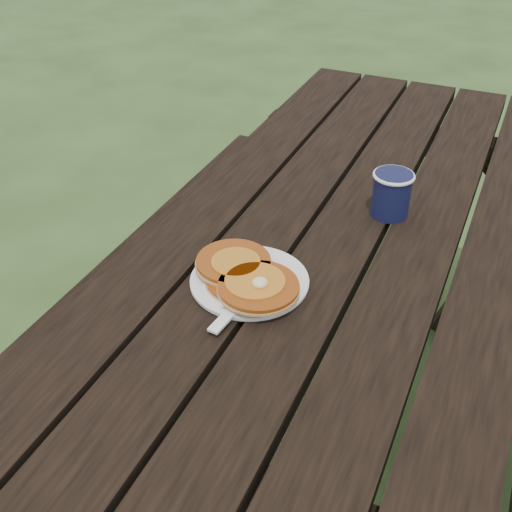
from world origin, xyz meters
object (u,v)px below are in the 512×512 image
at_px(coffee_cup, 392,192).
at_px(plate, 250,282).
at_px(picnic_table, 335,356).
at_px(pancake_stack, 246,277).

bearing_deg(coffee_cup, plate, -116.67).
bearing_deg(plate, picnic_table, 68.18).
bearing_deg(picnic_table, plate, -111.82).
bearing_deg(pancake_stack, picnic_table, 68.84).
height_order(pancake_stack, coffee_cup, coffee_cup).
xyz_separation_m(picnic_table, plate, (-0.11, -0.27, 0.39)).
relative_size(plate, pancake_stack, 0.99).
distance_m(plate, coffee_cup, 0.39).
bearing_deg(picnic_table, coffee_cup, 49.66).
relative_size(picnic_table, pancake_stack, 8.37).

